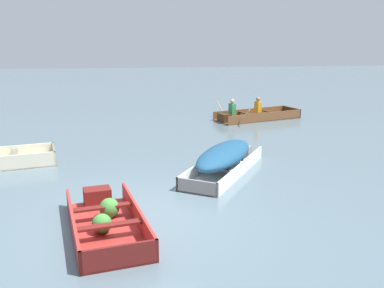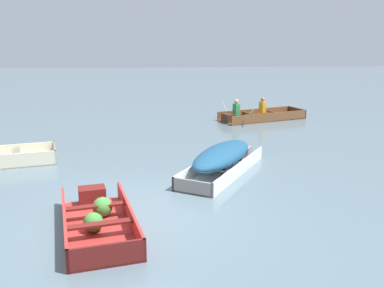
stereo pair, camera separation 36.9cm
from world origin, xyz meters
name	(u,v)px [view 1 (the left image)]	position (x,y,z in m)	size (l,w,h in m)	color
ground_plane	(139,215)	(0.00, 0.00, 0.00)	(80.00, 80.00, 0.00)	slate
dinghy_red_foreground	(105,219)	(-0.60, -0.49, 0.15)	(1.73, 2.92, 0.41)	#AD2D28
skiff_white_near_moored	(225,157)	(2.12, 2.41, 0.39)	(2.62, 3.45, 0.69)	white
rowboat_wooden_brown_with_crew	(253,115)	(4.64, 9.16, 0.18)	(3.74, 2.74, 0.92)	brown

